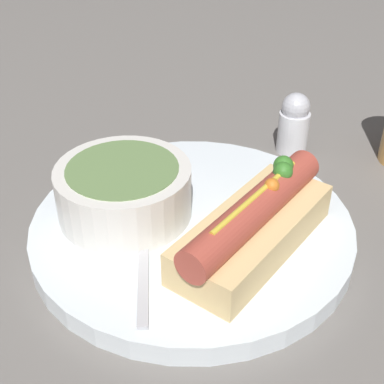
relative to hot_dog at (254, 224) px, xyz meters
name	(u,v)px	position (x,y,z in m)	size (l,w,h in m)	color
ground_plane	(192,236)	(-0.02, 0.06, -0.04)	(4.00, 4.00, 0.00)	slate
dinner_plate	(192,228)	(-0.02, 0.06, -0.03)	(0.29, 0.29, 0.02)	white
hot_dog	(254,224)	(0.00, 0.00, 0.00)	(0.18, 0.10, 0.06)	#E5C17F
soup_bowl	(124,189)	(-0.06, 0.11, 0.00)	(0.12, 0.12, 0.05)	silver
spoon	(144,218)	(-0.05, 0.09, -0.02)	(0.12, 0.15, 0.01)	#B7B7BC
salt_shaker	(294,124)	(0.18, 0.11, -0.01)	(0.04, 0.04, 0.07)	silver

